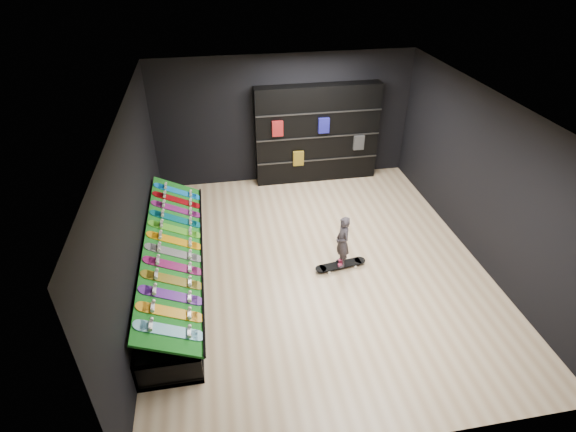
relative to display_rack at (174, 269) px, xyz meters
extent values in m
cube|color=beige|center=(2.55, 0.00, -0.25)|extent=(6.00, 7.00, 0.01)
cube|color=white|center=(2.55, 0.00, 2.75)|extent=(6.00, 7.00, 0.01)
cube|color=black|center=(2.55, 3.50, 1.25)|extent=(6.00, 0.02, 3.00)
cube|color=black|center=(2.55, -3.50, 1.25)|extent=(6.00, 0.02, 3.00)
cube|color=black|center=(-0.45, 0.00, 1.25)|extent=(0.02, 7.00, 3.00)
cube|color=black|center=(5.55, 0.00, 1.25)|extent=(0.02, 7.00, 3.00)
cube|color=#0F5F14|center=(0.05, 0.00, 0.46)|extent=(0.92, 4.50, 0.46)
cube|color=black|center=(3.30, 3.32, 0.92)|extent=(2.91, 0.34, 2.33)
imported|color=black|center=(2.96, -0.18, 0.14)|extent=(0.18, 0.24, 0.60)
camera|label=1|loc=(0.89, -6.31, 5.04)|focal=28.00mm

